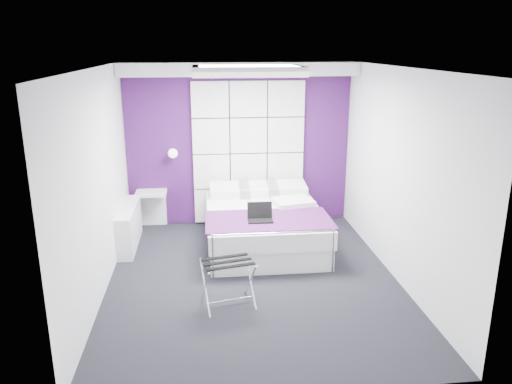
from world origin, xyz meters
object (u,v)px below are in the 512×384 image
at_px(luggage_rack, 228,283).
at_px(wall_lamp, 173,153).
at_px(bed, 264,225).
at_px(radiator, 129,226).
at_px(laptop, 260,216).
at_px(nightstand, 151,193).

bearing_deg(luggage_rack, wall_lamp, 92.20).
height_order(wall_lamp, bed, wall_lamp).
bearing_deg(radiator, laptop, -21.17).
bearing_deg(laptop, radiator, 160.28).
relative_size(radiator, laptop, 3.59).
xyz_separation_m(wall_lamp, radiator, (-0.64, -0.76, -0.92)).
distance_m(radiator, nightstand, 0.82).
relative_size(radiator, luggage_rack, 2.18).
relative_size(nightstand, laptop, 1.44).
height_order(bed, luggage_rack, bed).
relative_size(radiator, nightstand, 2.49).
height_order(radiator, laptop, laptop).
distance_m(wall_lamp, bed, 1.87).
bearing_deg(radiator, bed, -5.45).
height_order(bed, laptop, laptop).
bearing_deg(bed, radiator, 174.55).
xyz_separation_m(wall_lamp, bed, (1.32, -0.95, -0.91)).
bearing_deg(bed, nightstand, 151.79).
bearing_deg(bed, luggage_rack, -109.68).
xyz_separation_m(nightstand, laptop, (1.57, -1.43, 0.05)).
xyz_separation_m(nightstand, luggage_rack, (1.07, -2.64, -0.32)).
height_order(radiator, bed, bed).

